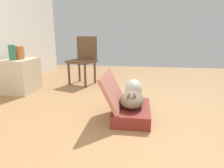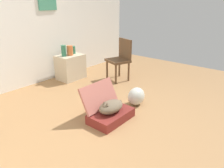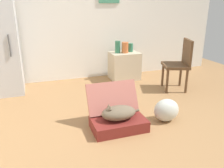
{
  "view_description": "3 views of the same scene",
  "coord_description": "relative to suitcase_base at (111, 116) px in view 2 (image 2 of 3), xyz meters",
  "views": [
    {
      "loc": [
        -2.1,
        -0.16,
        0.98
      ],
      "look_at": [
        0.21,
        0.17,
        0.38
      ],
      "focal_mm": 31.48,
      "sensor_mm": 36.0,
      "label": 1
    },
    {
      "loc": [
        -2.1,
        -1.93,
        1.71
      ],
      "look_at": [
        0.4,
        0.15,
        0.44
      ],
      "focal_mm": 34.44,
      "sensor_mm": 36.0,
      "label": 2
    },
    {
      "loc": [
        -0.84,
        -2.55,
        1.52
      ],
      "look_at": [
        0.15,
        0.33,
        0.47
      ],
      "focal_mm": 37.64,
      "sensor_mm": 36.0,
      "label": 3
    }
  ],
  "objects": [
    {
      "name": "suitcase_lid",
      "position": [
        0.0,
        0.23,
        0.27
      ],
      "size": [
        0.68,
        0.22,
        0.4
      ],
      "primitive_type": "cube",
      "rotation": [
        1.11,
        0.0,
        0.0
      ],
      "color": "#B26356",
      "rests_on": "suitcase_base"
    },
    {
      "name": "vase_round",
      "position": [
        0.85,
        1.91,
        0.6
      ],
      "size": [
        0.13,
        0.13,
        0.22
      ],
      "primitive_type": "cylinder",
      "color": "#CC6B38",
      "rests_on": "side_table"
    },
    {
      "name": "side_table",
      "position": [
        0.85,
        1.93,
        0.21
      ],
      "size": [
        0.59,
        0.44,
        0.56
      ],
      "primitive_type": "cube",
      "color": "beige",
      "rests_on": "ground"
    },
    {
      "name": "chair",
      "position": [
        1.55,
        1.02,
        0.44
      ],
      "size": [
        0.55,
        0.58,
        0.92
      ],
      "rotation": [
        0.0,
        0.0,
        -1.9
      ],
      "color": "brown",
      "rests_on": "ground"
    },
    {
      "name": "cat",
      "position": [
        -0.01,
        0.0,
        0.16
      ],
      "size": [
        0.52,
        0.28,
        0.21
      ],
      "color": "brown",
      "rests_on": "suitcase_base"
    },
    {
      "name": "ground_plane",
      "position": [
        -0.09,
        0.08,
        -0.07
      ],
      "size": [
        7.68,
        7.68,
        0.0
      ],
      "primitive_type": "plane",
      "color": "#9E7247",
      "rests_on": "ground"
    },
    {
      "name": "vase_short",
      "position": [
        0.99,
        1.98,
        0.58
      ],
      "size": [
        0.11,
        0.11,
        0.17
      ],
      "primitive_type": "cylinder",
      "color": "#2D7051",
      "rests_on": "side_table"
    },
    {
      "name": "plastic_bag_white",
      "position": [
        0.69,
        0.01,
        0.08
      ],
      "size": [
        0.35,
        0.26,
        0.31
      ],
      "primitive_type": "ellipsoid",
      "color": "silver",
      "rests_on": "ground"
    },
    {
      "name": "suitcase_base",
      "position": [
        0.0,
        0.0,
        0.0
      ],
      "size": [
        0.68,
        0.42,
        0.14
      ],
      "primitive_type": "cube",
      "color": "maroon",
      "rests_on": "ground"
    },
    {
      "name": "vase_tall",
      "position": [
        0.7,
        1.95,
        0.61
      ],
      "size": [
        0.11,
        0.11,
        0.24
      ],
      "primitive_type": "cylinder",
      "color": "#2D7051",
      "rests_on": "side_table"
    },
    {
      "name": "wall_back",
      "position": [
        -0.09,
        2.34,
        1.23
      ],
      "size": [
        6.4,
        0.15,
        2.6
      ],
      "color": "silver",
      "rests_on": "ground"
    }
  ]
}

